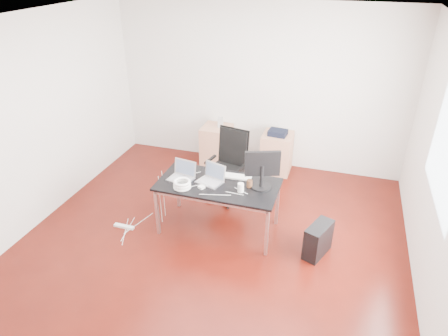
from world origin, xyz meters
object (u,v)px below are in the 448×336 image
(desk, at_px, (218,187))
(pc_tower, at_px, (318,240))
(office_chair, at_px, (229,162))
(filing_cabinet_left, at_px, (217,145))
(filing_cabinet_right, at_px, (277,153))

(desk, distance_m, pc_tower, 1.45)
(desk, bearing_deg, office_chair, 97.71)
(office_chair, bearing_deg, desk, -70.42)
(filing_cabinet_left, xyz_separation_m, pc_tower, (2.03, -2.03, -0.13))
(office_chair, xyz_separation_m, pc_tower, (1.49, -0.99, -0.39))
(filing_cabinet_right, bearing_deg, filing_cabinet_left, 180.00)
(filing_cabinet_right, xyz_separation_m, pc_tower, (0.93, -2.03, -0.13))
(office_chair, distance_m, pc_tower, 1.83)
(desk, height_order, filing_cabinet_left, desk)
(filing_cabinet_left, height_order, filing_cabinet_right, same)
(office_chair, relative_size, filing_cabinet_right, 1.54)
(desk, bearing_deg, filing_cabinet_right, 76.92)
(filing_cabinet_left, bearing_deg, desk, -70.96)
(office_chair, xyz_separation_m, filing_cabinet_left, (-0.54, 1.04, -0.26))
(filing_cabinet_right, height_order, pc_tower, filing_cabinet_right)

